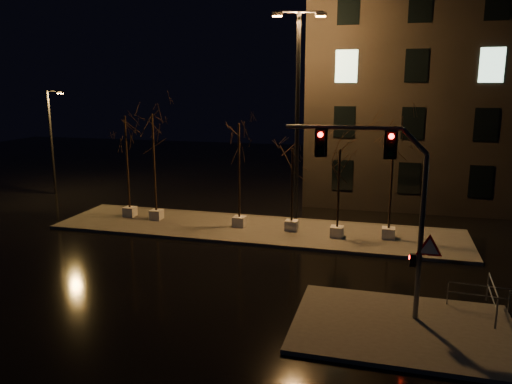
% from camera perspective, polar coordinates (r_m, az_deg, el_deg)
% --- Properties ---
extents(ground, '(90.00, 90.00, 0.00)m').
position_cam_1_polar(ground, '(21.63, -4.25, -8.85)').
color(ground, black).
rests_on(ground, ground).
extents(median, '(22.00, 5.00, 0.15)m').
position_cam_1_polar(median, '(27.03, -0.04, -4.29)').
color(median, '#474540').
rests_on(median, ground).
extents(sidewalk_corner, '(7.00, 5.00, 0.15)m').
position_cam_1_polar(sidewalk_corner, '(17.33, 16.43, -14.66)').
color(sidewalk_corner, '#474540').
rests_on(sidewalk_corner, ground).
extents(building, '(25.00, 12.00, 15.00)m').
position_cam_1_polar(building, '(37.71, 26.65, 10.57)').
color(building, black).
rests_on(building, ground).
extents(tree_0, '(1.80, 1.80, 6.03)m').
position_cam_1_polar(tree_0, '(29.52, -14.65, 5.93)').
color(tree_0, silver).
rests_on(tree_0, median).
extents(tree_1, '(1.80, 1.80, 6.18)m').
position_cam_1_polar(tree_1, '(28.45, -11.68, 6.09)').
color(tree_1, silver).
rests_on(tree_1, median).
extents(tree_2, '(1.80, 1.80, 5.76)m').
position_cam_1_polar(tree_2, '(26.48, -1.96, 5.19)').
color(tree_2, silver).
rests_on(tree_2, median).
extents(tree_3, '(1.80, 1.80, 4.51)m').
position_cam_1_polar(tree_3, '(25.92, 4.18, 2.89)').
color(tree_3, silver).
rests_on(tree_3, median).
extents(tree_4, '(1.80, 1.80, 4.61)m').
position_cam_1_polar(tree_4, '(25.02, 9.49, 2.59)').
color(tree_4, silver).
rests_on(tree_4, median).
extents(tree_5, '(1.80, 1.80, 5.79)m').
position_cam_1_polar(tree_5, '(25.21, 15.40, 4.45)').
color(tree_5, silver).
rests_on(tree_5, median).
extents(traffic_signal_mast, '(5.18, 0.27, 6.33)m').
position_cam_1_polar(traffic_signal_mast, '(16.51, 15.09, -0.31)').
color(traffic_signal_mast, '#56585D').
rests_on(traffic_signal_mast, sidewalk_corner).
extents(streetlight_main, '(2.78, 1.12, 11.28)m').
position_cam_1_polar(streetlight_main, '(26.91, 4.77, 9.83)').
color(streetlight_main, black).
rests_on(streetlight_main, median).
extents(streetlight_far, '(1.44, 0.32, 7.35)m').
position_cam_1_polar(streetlight_far, '(38.19, -22.26, 5.74)').
color(streetlight_far, black).
rests_on(streetlight_far, ground).
extents(guard_rail_a, '(2.00, 0.19, 0.86)m').
position_cam_1_polar(guard_rail_a, '(19.16, 24.06, -10.50)').
color(guard_rail_a, '#56585D').
rests_on(guard_rail_a, sidewalk_corner).
extents(guard_rail_b, '(0.16, 2.26, 1.07)m').
position_cam_1_polar(guard_rail_b, '(18.88, 25.39, -10.55)').
color(guard_rail_b, '#56585D').
rests_on(guard_rail_b, sidewalk_corner).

